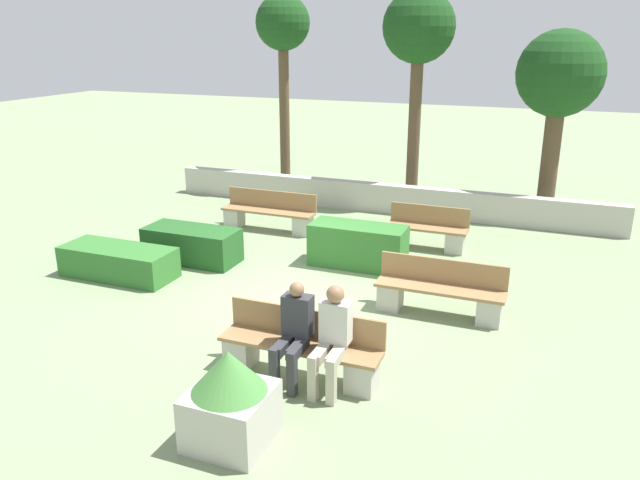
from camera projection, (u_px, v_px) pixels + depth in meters
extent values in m
plane|color=gray|center=(290.00, 296.00, 10.71)|extent=(60.00, 60.00, 0.00)
cube|color=#B7B2A8|center=(382.00, 198.00, 15.59)|extent=(11.34, 0.30, 0.71)
cube|color=#937047|center=(299.00, 346.00, 8.07)|extent=(2.18, 0.44, 0.05)
cube|color=#937047|center=(306.00, 323.00, 8.21)|extent=(2.18, 0.04, 0.40)
cube|color=#B7B2A8|center=(241.00, 351.00, 8.44)|extent=(0.36, 0.40, 0.42)
cube|color=#B7B2A8|center=(362.00, 375.00, 7.84)|extent=(0.36, 0.40, 0.42)
cube|color=#937047|center=(439.00, 289.00, 9.84)|extent=(2.04, 0.44, 0.05)
cube|color=#937047|center=(443.00, 271.00, 9.98)|extent=(2.04, 0.05, 0.40)
cube|color=#B7B2A8|center=(390.00, 296.00, 10.19)|extent=(0.36, 0.40, 0.42)
cube|color=#B7B2A8|center=(489.00, 311.00, 9.64)|extent=(0.36, 0.40, 0.42)
cube|color=#937047|center=(268.00, 211.00, 14.09)|extent=(2.19, 0.44, 0.05)
cube|color=#937047|center=(272.00, 199.00, 14.24)|extent=(2.19, 0.04, 0.40)
cube|color=#B7B2A8|center=(235.00, 217.00, 14.47)|extent=(0.36, 0.40, 0.42)
cube|color=#B7B2A8|center=(303.00, 225.00, 13.87)|extent=(0.36, 0.40, 0.42)
cube|color=#937047|center=(427.00, 228.00, 12.89)|extent=(1.67, 0.44, 0.05)
cube|color=#937047|center=(430.00, 215.00, 13.03)|extent=(1.67, 0.04, 0.40)
cube|color=#B7B2A8|center=(398.00, 236.00, 13.18)|extent=(0.36, 0.40, 0.42)
cube|color=#B7B2A8|center=(455.00, 242.00, 12.76)|extent=(0.36, 0.40, 0.42)
cube|color=#333338|center=(283.00, 345.00, 7.90)|extent=(0.14, 0.46, 0.13)
cube|color=#333338|center=(298.00, 348.00, 7.83)|extent=(0.14, 0.46, 0.13)
cube|color=#333338|center=(274.00, 370.00, 7.78)|extent=(0.11, 0.11, 0.60)
cube|color=#333338|center=(292.00, 374.00, 7.69)|extent=(0.11, 0.11, 0.60)
cube|color=#333338|center=(298.00, 315.00, 7.97)|extent=(0.38, 0.22, 0.54)
sphere|color=#936B4C|center=(297.00, 289.00, 7.83)|extent=(0.19, 0.19, 0.19)
cube|color=#B2A893|center=(321.00, 353.00, 7.72)|extent=(0.14, 0.46, 0.13)
cube|color=#B2A893|center=(336.00, 356.00, 7.65)|extent=(0.14, 0.46, 0.13)
cube|color=#B2A893|center=(313.00, 378.00, 7.60)|extent=(0.11, 0.11, 0.60)
cube|color=#B2A893|center=(331.00, 382.00, 7.51)|extent=(0.11, 0.11, 0.60)
cube|color=beige|center=(336.00, 322.00, 7.79)|extent=(0.38, 0.22, 0.54)
sphere|color=#936B4C|center=(335.00, 294.00, 7.65)|extent=(0.23, 0.23, 0.23)
cube|color=#33702D|center=(358.00, 246.00, 11.96)|extent=(1.83, 0.74, 0.82)
cube|color=#33702D|center=(119.00, 262.00, 11.49)|extent=(2.13, 0.85, 0.56)
cube|color=#235623|center=(192.00, 245.00, 12.25)|extent=(1.86, 0.81, 0.67)
cube|color=#B7B2A8|center=(231.00, 416.00, 6.83)|extent=(0.86, 0.86, 0.63)
cone|color=#47843D|center=(228.00, 371.00, 6.65)|extent=(0.83, 0.83, 0.48)
cylinder|color=brown|center=(285.00, 116.00, 17.34)|extent=(0.28, 0.28, 4.14)
sphere|color=#194219|center=(283.00, 22.00, 16.56)|extent=(1.46, 1.46, 1.46)
cylinder|color=brown|center=(414.00, 128.00, 15.93)|extent=(0.31, 0.31, 3.94)
sphere|color=#194219|center=(419.00, 26.00, 15.15)|extent=(1.78, 1.78, 1.78)
cylinder|color=brown|center=(550.00, 157.00, 15.14)|extent=(0.42, 0.42, 2.83)
sphere|color=#194219|center=(560.00, 73.00, 14.51)|extent=(2.02, 2.02, 2.02)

